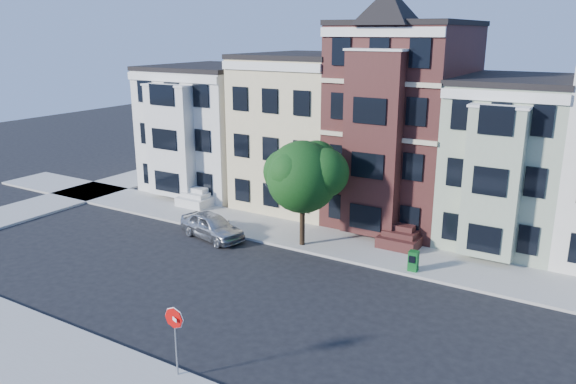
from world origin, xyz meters
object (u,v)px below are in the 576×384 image
Objects in this scene: parked_car at (212,226)px; stop_sign at (176,337)px; newspaper_box at (413,261)px; fire_hydrant at (206,221)px; street_tree at (303,182)px.

stop_sign is (7.73, -11.50, 0.85)m from parked_car.
parked_car is at bearing 143.91° from stop_sign.
parked_car is at bearing -176.18° from newspaper_box.
fire_hydrant is at bearing 145.69° from stop_sign.
stop_sign is at bearing -54.31° from fire_hydrant.
street_tree is at bearing -60.50° from parked_car.
street_tree is 7.32m from fire_hydrant.
stop_sign is (9.05, -12.60, 1.12)m from fire_hydrant.
fire_hydrant is (-1.32, 1.10, -0.26)m from parked_car.
newspaper_box is at bearing -2.02° from street_tree.
fire_hydrant is at bearing 63.10° from parked_car.
parked_car is 1.52× the size of stop_sign.
street_tree reaches higher than parked_car.
fire_hydrant is at bearing -176.06° from street_tree.
street_tree is 13.47m from stop_sign.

